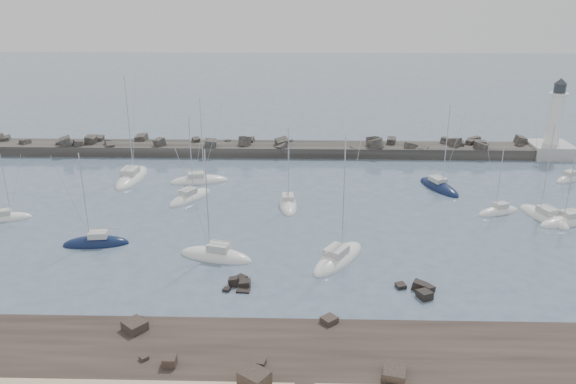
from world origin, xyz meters
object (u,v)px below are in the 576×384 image
Objects in this scene: sailboat_3 at (190,198)px; sailboat_8 at (439,188)px; sailboat_5 at (216,256)px; sailboat_10 at (544,217)px; sailboat_7 at (338,259)px; sailboat_0 at (8,219)px; sailboat_6 at (288,205)px; sailboat_11 at (567,222)px; lighthouse at (551,139)px; sailboat_2 at (96,243)px; sailboat_9 at (498,212)px; sailboat_12 at (570,179)px; sailboat_4 at (199,181)px; sailboat_1 at (132,178)px.

sailboat_8 reaches higher than sailboat_3.
sailboat_10 is at bearing 16.77° from sailboat_5.
sailboat_7 is 30.60m from sailboat_10.
sailboat_6 reaches higher than sailboat_0.
sailboat_10 reaches higher than sailboat_0.
sailboat_11 is at bearing -31.95° from sailboat_10.
sailboat_11 is (-9.97, -30.46, -2.96)m from lighthouse.
sailboat_3 reaches higher than sailboat_6.
sailboat_2 is 52.02m from sailboat_9.
sailboat_2 is 0.90× the size of sailboat_5.
sailboat_7 reaches higher than sailboat_3.
sailboat_7 reaches higher than sailboat_8.
lighthouse is 52.83m from sailboat_6.
sailboat_8 is at bearing -168.11° from sailboat_12.
sailboat_6 is (14.11, -2.36, -0.01)m from sailboat_3.
sailboat_4 is 26.52m from sailboat_5.
sailboat_1 reaches higher than sailboat_3.
sailboat_6 is at bearing 176.38° from sailboat_9.
sailboat_3 is 0.91× the size of sailboat_4.
sailboat_0 is at bearing 160.51° from sailboat_5.
sailboat_3 is at bearing -171.74° from sailboat_8.
sailboat_2 is (2.60, -23.77, -0.00)m from sailboat_1.
lighthouse reaches higher than sailboat_0.
sailboat_3 reaches higher than sailboat_2.
sailboat_8 reaches higher than sailboat_10.
lighthouse is at bearing 46.09° from sailboat_7.
lighthouse is 13.70m from sailboat_12.
sailboat_1 is 47.68m from sailboat_8.
sailboat_6 is at bearing 174.10° from sailboat_10.
sailboat_3 is at bearing 61.62° from sailboat_2.
sailboat_0 is 0.79× the size of sailboat_6.
sailboat_7 reaches higher than sailboat_11.
sailboat_5 is 1.02× the size of sailboat_10.
sailboat_9 is at bearing -138.30° from sailboat_12.
sailboat_7 is at bearing -1.27° from sailboat_5.
sailboat_0 is 82.76m from sailboat_12.
sailboat_4 is 1.01× the size of sailboat_8.
sailboat_6 is at bearing -164.52° from sailboat_12.
sailboat_8 is at bearing 135.08° from sailboat_10.
sailboat_2 is at bearing -83.77° from sailboat_1.
sailboat_8 is (-23.62, -17.76, -2.95)m from lighthouse.
sailboat_0 is 0.72× the size of sailboat_10.
sailboat_7 reaches higher than lighthouse.
sailboat_2 is at bearing -150.74° from lighthouse.
sailboat_10 is at bearing -6.96° from sailboat_3.
sailboat_3 is 0.94× the size of sailboat_5.
sailboat_11 is at bearing -114.67° from sailboat_12.
sailboat_3 is 59.09m from sailboat_12.
sailboat_5 is (6.39, -25.74, 0.03)m from sailboat_4.
sailboat_8 is 1.05× the size of sailboat_11.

